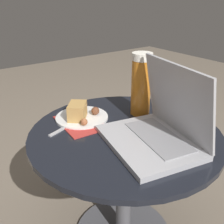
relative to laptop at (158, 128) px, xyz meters
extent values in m
cylinder|color=#515156|center=(-0.12, -0.04, -0.30)|extent=(0.06, 0.06, 0.47)
cylinder|color=black|center=(-0.12, -0.04, -0.06)|extent=(0.67, 0.67, 0.02)
cube|color=#B7332D|center=(-0.26, -0.14, -0.05)|extent=(0.21, 0.15, 0.00)
cube|color=#B2B2B7|center=(-0.01, -0.03, -0.04)|extent=(0.36, 0.30, 0.02)
cube|color=gray|center=(0.00, 0.00, -0.03)|extent=(0.26, 0.16, 0.00)
cube|color=#B2B2B7|center=(0.01, 0.06, 0.08)|extent=(0.32, 0.12, 0.24)
cube|color=#19234C|center=(0.01, 0.06, 0.08)|extent=(0.29, 0.10, 0.21)
cylinder|color=#C6701E|center=(-0.20, 0.10, 0.06)|extent=(0.07, 0.07, 0.21)
cylinder|color=white|center=(-0.20, 0.10, 0.18)|extent=(0.08, 0.08, 0.03)
cylinder|color=white|center=(-0.29, -0.11, -0.05)|extent=(0.20, 0.20, 0.01)
cube|color=tan|center=(-0.29, -0.13, -0.01)|extent=(0.10, 0.10, 0.06)
sphere|color=brown|center=(-0.35, -0.12, -0.03)|extent=(0.03, 0.03, 0.03)
sphere|color=#9E5B38|center=(-0.22, -0.14, -0.03)|extent=(0.03, 0.03, 0.03)
sphere|color=brown|center=(-0.27, -0.06, -0.03)|extent=(0.03, 0.03, 0.03)
cube|color=#B2B2B7|center=(-0.26, -0.20, -0.05)|extent=(0.06, 0.13, 0.00)
cube|color=#B2B2B7|center=(-0.29, -0.11, -0.05)|extent=(0.04, 0.06, 0.00)
camera|label=1|loc=(0.50, -0.55, 0.39)|focal=42.00mm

